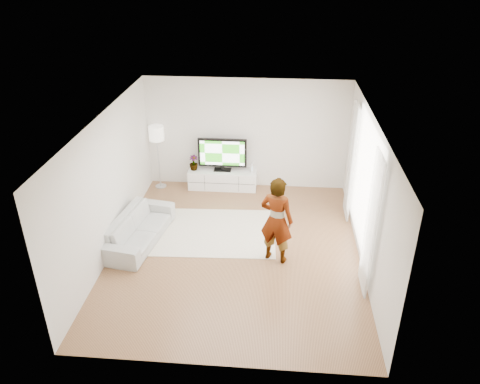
# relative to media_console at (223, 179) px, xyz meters

# --- Properties ---
(floor) EXTENTS (6.00, 6.00, 0.00)m
(floor) POSITION_rel_media_console_xyz_m (0.59, -2.76, -0.24)
(floor) COLOR #A5754A
(floor) RESTS_ON ground
(ceiling) EXTENTS (6.00, 6.00, 0.00)m
(ceiling) POSITION_rel_media_console_xyz_m (0.59, -2.76, 2.56)
(ceiling) COLOR white
(ceiling) RESTS_ON wall_back
(wall_left) EXTENTS (0.02, 6.00, 2.80)m
(wall_left) POSITION_rel_media_console_xyz_m (-1.91, -2.76, 1.16)
(wall_left) COLOR silver
(wall_left) RESTS_ON floor
(wall_right) EXTENTS (0.02, 6.00, 2.80)m
(wall_right) POSITION_rel_media_console_xyz_m (3.09, -2.76, 1.16)
(wall_right) COLOR silver
(wall_right) RESTS_ON floor
(wall_back) EXTENTS (5.00, 0.02, 2.80)m
(wall_back) POSITION_rel_media_console_xyz_m (0.59, 0.24, 1.16)
(wall_back) COLOR silver
(wall_back) RESTS_ON floor
(wall_front) EXTENTS (5.00, 0.02, 2.80)m
(wall_front) POSITION_rel_media_console_xyz_m (0.59, -5.76, 1.16)
(wall_front) COLOR silver
(wall_front) RESTS_ON floor
(window) EXTENTS (0.01, 2.60, 2.50)m
(window) POSITION_rel_media_console_xyz_m (3.07, -2.46, 1.21)
(window) COLOR white
(window) RESTS_ON wall_right
(curtain_near) EXTENTS (0.04, 0.70, 2.60)m
(curtain_near) POSITION_rel_media_console_xyz_m (2.99, -3.76, 1.11)
(curtain_near) COLOR white
(curtain_near) RESTS_ON floor
(curtain_far) EXTENTS (0.04, 0.70, 2.60)m
(curtain_far) POSITION_rel_media_console_xyz_m (2.99, -1.16, 1.11)
(curtain_far) COLOR white
(curtain_far) RESTS_ON floor
(media_console) EXTENTS (1.73, 0.49, 0.49)m
(media_console) POSITION_rel_media_console_xyz_m (0.00, 0.00, 0.00)
(media_console) COLOR white
(media_console) RESTS_ON floor
(television) EXTENTS (1.22, 0.24, 0.85)m
(television) POSITION_rel_media_console_xyz_m (0.00, 0.03, 0.70)
(television) COLOR black
(television) RESTS_ON media_console
(game_console) EXTENTS (0.05, 0.15, 0.21)m
(game_console) POSITION_rel_media_console_xyz_m (0.76, -0.00, 0.35)
(game_console) COLOR white
(game_console) RESTS_ON media_console
(potted_plant) EXTENTS (0.26, 0.26, 0.39)m
(potted_plant) POSITION_rel_media_console_xyz_m (-0.73, 0.00, 0.44)
(potted_plant) COLOR #3F7238
(potted_plant) RESTS_ON media_console
(rug) EXTENTS (2.78, 2.06, 0.01)m
(rug) POSITION_rel_media_console_xyz_m (0.03, -2.12, -0.24)
(rug) COLOR #EFE4CB
(rug) RESTS_ON floor
(player) EXTENTS (0.76, 0.62, 1.79)m
(player) POSITION_rel_media_console_xyz_m (1.40, -3.01, 0.66)
(player) COLOR #334772
(player) RESTS_ON rug
(sofa) EXTENTS (1.13, 2.19, 0.61)m
(sofa) POSITION_rel_media_console_xyz_m (-1.46, -2.59, 0.06)
(sofa) COLOR #AEAFAA
(sofa) RESTS_ON floor
(floor_lamp) EXTENTS (0.37, 0.37, 1.64)m
(floor_lamp) POSITION_rel_media_console_xyz_m (-1.61, -0.06, 1.15)
(floor_lamp) COLOR silver
(floor_lamp) RESTS_ON floor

